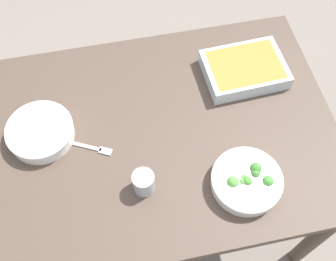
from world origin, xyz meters
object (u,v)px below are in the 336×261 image
Objects in this scene: broccoli_bowl at (247,181)px; fork_on_table at (91,148)px; stew_bowl at (40,132)px; drink_cup at (144,183)px; baking_dish at (244,69)px; spoon_by_stew at (54,139)px.

fork_on_table is at bearing 153.76° from broccoli_bowl.
drink_cup reaches higher than stew_bowl.
baking_dish reaches higher than fork_on_table.
drink_cup is 0.24m from fork_on_table.
broccoli_bowl reaches higher than spoon_by_stew.
spoon_by_stew reaches higher than fork_on_table.
drink_cup reaches higher than baking_dish.
baking_dish is 1.86× the size of fork_on_table.
broccoli_bowl is at bearing -26.24° from fork_on_table.
drink_cup reaches higher than spoon_by_stew.
drink_cup is at bearing -40.92° from spoon_by_stew.
stew_bowl is at bearing 153.62° from broccoli_bowl.
drink_cup is 0.37m from spoon_by_stew.
broccoli_bowl is 0.33m from drink_cup.
broccoli_bowl is at bearing -9.95° from drink_cup.
broccoli_bowl is (0.65, -0.32, -0.00)m from stew_bowl.
stew_bowl is 0.19m from fork_on_table.
spoon_by_stew is 0.98× the size of fork_on_table.
spoon_by_stew is at bearing -169.31° from baking_dish.
stew_bowl is 0.41m from drink_cup.
fork_on_table is at bearing -26.26° from spoon_by_stew.
stew_bowl and baking_dish have the same top height.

